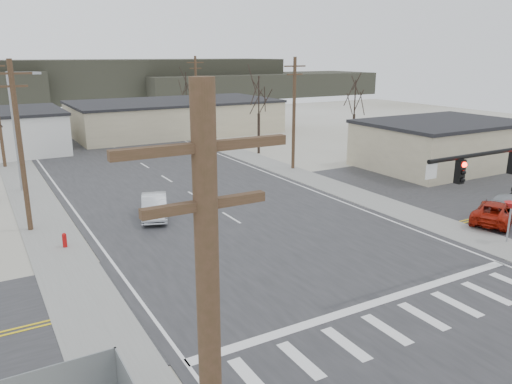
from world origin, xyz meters
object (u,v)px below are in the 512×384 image
at_px(car_parked_red, 495,212).
at_px(car_far_a, 121,133).
at_px(car_parked_silver, 507,202).
at_px(car_far_b, 36,123).
at_px(sedan_crossing, 154,206).
at_px(fire_hydrant, 65,240).

bearing_deg(car_parked_red, car_far_a, -9.72).
bearing_deg(car_parked_silver, car_far_a, 2.39).
bearing_deg(car_far_b, sedan_crossing, -76.05).
bearing_deg(sedan_crossing, car_far_b, 110.19).
height_order(car_far_b, car_parked_red, car_parked_red).
distance_m(fire_hydrant, car_far_a, 36.47).
bearing_deg(car_far_b, car_parked_red, -59.51).
distance_m(car_far_b, car_parked_silver, 62.66).
xyz_separation_m(sedan_crossing, car_far_b, (-1.27, 48.11, -0.08)).
xyz_separation_m(car_far_b, car_parked_red, (19.45, -59.66, 0.00)).
bearing_deg(fire_hydrant, car_parked_silver, -16.39).
relative_size(sedan_crossing, car_parked_silver, 1.08).
xyz_separation_m(fire_hydrant, car_far_a, (12.40, 34.30, 0.32)).
relative_size(car_far_a, car_parked_red, 1.04).
relative_size(sedan_crossing, car_far_b, 1.16).
relative_size(fire_hydrant, sedan_crossing, 0.19).
bearing_deg(car_far_a, car_parked_red, 98.49).
height_order(sedan_crossing, car_parked_red, sedan_crossing).
xyz_separation_m(fire_hydrant, car_parked_red, (24.13, -9.00, 0.25)).
xyz_separation_m(sedan_crossing, car_parked_silver, (20.98, -10.47, -0.15)).
distance_m(fire_hydrant, car_far_b, 50.88).
distance_m(sedan_crossing, car_parked_silver, 23.45).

